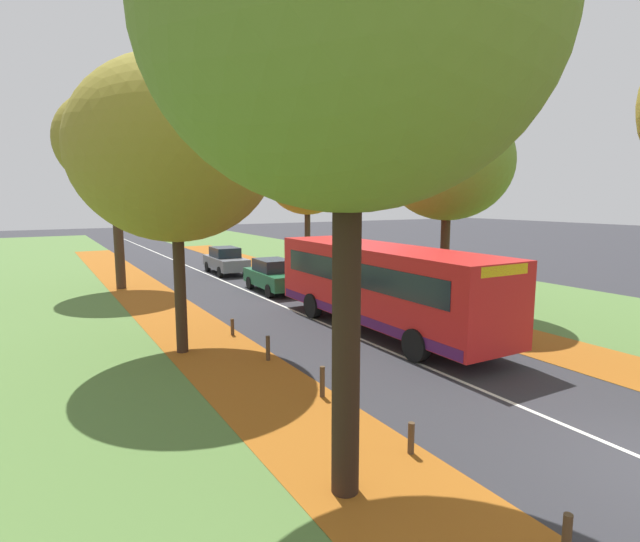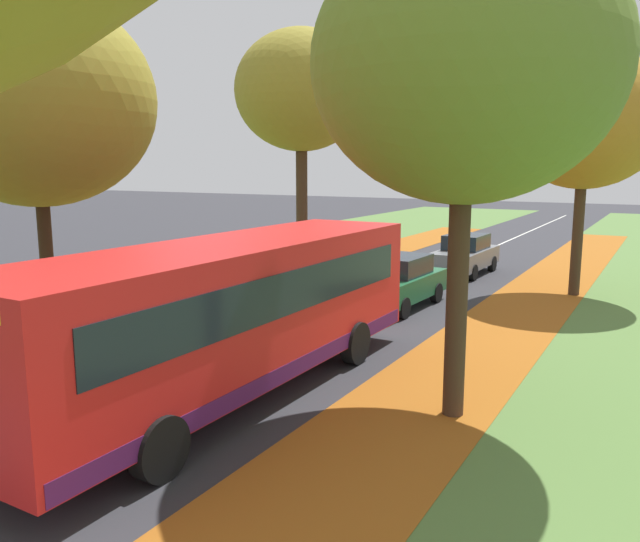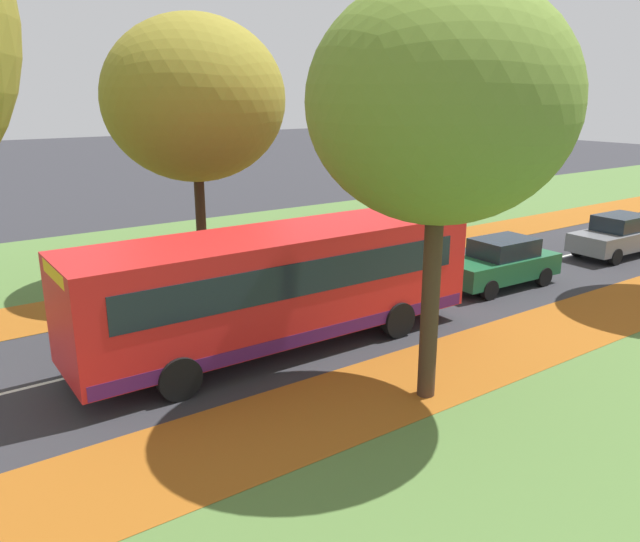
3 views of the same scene
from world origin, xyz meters
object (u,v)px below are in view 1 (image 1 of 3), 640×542
object	(u,v)px
tree_left_nearest	(349,24)
tree_right_near	(448,163)
tree_right_mid	(307,178)
bollard_sixth	(232,327)
car_grey_following	(226,260)
bus	(382,283)
bollard_fifth	(268,348)
bollard_third	(411,438)
car_green_lead	(274,276)
tree_left_mid	(113,142)
bollard_second	(567,536)
bollard_fourth	(322,382)
tree_left_near	(174,150)

from	to	relation	value
tree_left_nearest	tree_right_near	bearing A→B (deg)	39.64
tree_right_mid	bollard_sixth	bearing A→B (deg)	-129.01
tree_left_nearest	car_grey_following	distance (m)	24.83
tree_left_nearest	tree_right_near	size ratio (longest dim) A/B	1.17
bus	bollard_fifth	bearing A→B (deg)	-168.26
bollard_third	bollard_fifth	bearing A→B (deg)	90.62
bollard_third	bollard_sixth	bearing A→B (deg)	90.00
bollard_sixth	car_green_lead	bearing A→B (deg)	54.91
tree_left_nearest	car_grey_following	world-z (taller)	tree_left_nearest
tree_left_nearest	tree_right_near	distance (m)	13.65
tree_left_nearest	tree_right_near	xyz separation A→B (m)	(10.48, 8.68, -1.02)
tree_left_mid	bollard_second	world-z (taller)	tree_left_mid
bollard_sixth	bus	world-z (taller)	bus
tree_right_mid	bus	distance (m)	14.67
tree_right_near	tree_right_mid	size ratio (longest dim) A/B	1.02
bollard_sixth	bollard_fifth	bearing A→B (deg)	-91.24
car_green_lead	car_grey_following	world-z (taller)	same
tree_left_nearest	bollard_fifth	size ratio (longest dim) A/B	13.32
bollard_third	bollard_fourth	distance (m)	3.08
car_green_lead	tree_right_near	bearing A→B (deg)	-60.79
tree_left_mid	car_grey_following	world-z (taller)	tree_left_mid
tree_left_nearest	car_grey_following	size ratio (longest dim) A/B	2.29
tree_left_nearest	tree_left_near	xyz separation A→B (m)	(-0.29, 8.58, -1.05)
tree_left_mid	tree_left_near	bearing A→B (deg)	-90.69
bollard_fourth	tree_right_near	bearing A→B (deg)	30.52
tree_left_near	bollard_second	world-z (taller)	tree_left_near
bollard_second	bus	distance (m)	11.38
tree_left_mid	bollard_third	bearing A→B (deg)	-84.92
tree_right_mid	bus	xyz separation A→B (m)	(-4.38, -13.37, -4.16)
bollard_second	bollard_sixth	size ratio (longest dim) A/B	1.07
bollard_fifth	tree_left_nearest	bearing A→B (deg)	-103.94
tree_right_near	bollard_fifth	size ratio (longest dim) A/B	11.43
bollard_third	car_grey_following	size ratio (longest dim) A/B	0.14
tree_left_mid	bollard_fourth	distance (m)	18.95
bollard_second	tree_right_near	bearing A→B (deg)	52.25
tree_left_mid	bollard_second	bearing A→B (deg)	-85.61
tree_right_near	tree_right_mid	bearing A→B (deg)	88.30
car_green_lead	tree_left_mid	bearing A→B (deg)	143.31
tree_right_mid	bollard_second	distance (m)	25.92
tree_left_nearest	car_green_lead	bearing A→B (deg)	68.72
bollard_second	bollard_fourth	distance (m)	6.15
tree_left_near	tree_right_near	distance (m)	10.77
bollard_second	bus	size ratio (longest dim) A/B	0.06
tree_right_near	car_grey_following	world-z (taller)	tree_right_near
tree_left_nearest	tree_left_near	distance (m)	8.65
car_grey_following	bus	bearing A→B (deg)	-89.48
car_green_lead	bollard_third	bearing A→B (deg)	-106.27
tree_left_mid	bollard_fourth	world-z (taller)	tree_left_mid
bollard_sixth	tree_right_near	bearing A→B (deg)	-6.01
bollard_second	bus	world-z (taller)	bus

